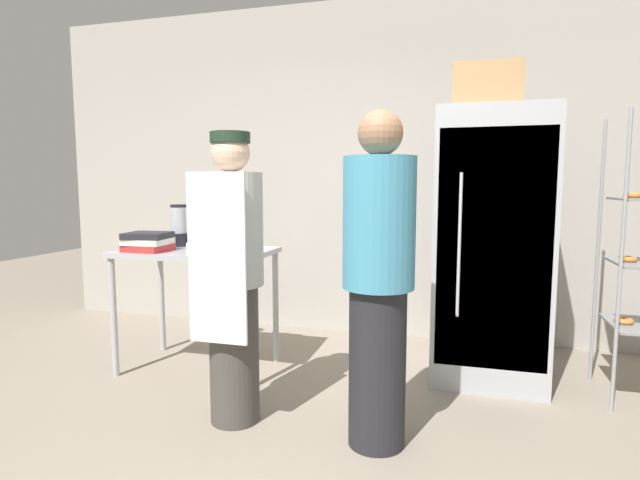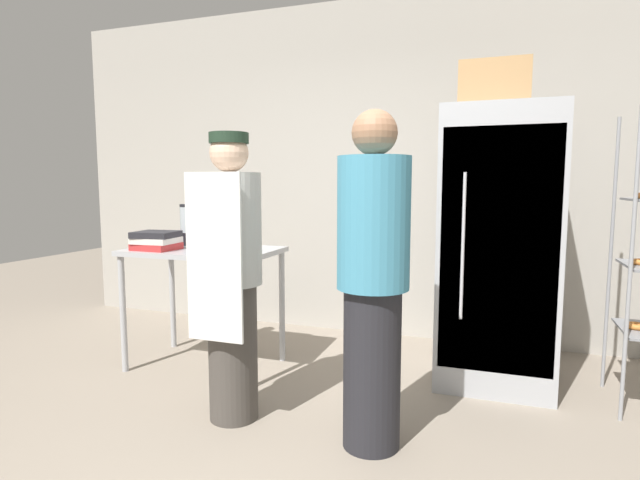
{
  "view_description": "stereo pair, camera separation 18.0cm",
  "coord_description": "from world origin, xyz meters",
  "px_view_note": "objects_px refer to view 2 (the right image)",
  "views": [
    {
      "loc": [
        0.65,
        -2.05,
        1.33
      ],
      "look_at": [
        -0.14,
        0.76,
        1.01
      ],
      "focal_mm": 28.0,
      "sensor_mm": 36.0,
      "label": 1
    },
    {
      "loc": [
        0.83,
        -1.99,
        1.33
      ],
      "look_at": [
        -0.14,
        0.76,
        1.01
      ],
      "focal_mm": 28.0,
      "sensor_mm": 36.0,
      "label": 2
    }
  ],
  "objects_px": {
    "refrigerator": "(498,248)",
    "donut_box": "(219,241)",
    "binder_stack": "(156,241)",
    "person_customer": "(373,280)",
    "person_baker": "(231,274)",
    "blender_pitcher": "(188,227)",
    "cardboard_storage_box": "(494,85)"
  },
  "relations": [
    {
      "from": "refrigerator",
      "to": "donut_box",
      "type": "xyz_separation_m",
      "value": [
        -1.91,
        -0.32,
        0.01
      ]
    },
    {
      "from": "binder_stack",
      "to": "person_customer",
      "type": "distance_m",
      "value": 1.78
    },
    {
      "from": "donut_box",
      "to": "person_baker",
      "type": "bearing_deg",
      "value": -55.13
    },
    {
      "from": "blender_pitcher",
      "to": "cardboard_storage_box",
      "type": "distance_m",
      "value": 2.39
    },
    {
      "from": "refrigerator",
      "to": "cardboard_storage_box",
      "type": "xyz_separation_m",
      "value": [
        -0.06,
        0.03,
        1.06
      ]
    },
    {
      "from": "blender_pitcher",
      "to": "cardboard_storage_box",
      "type": "relative_size",
      "value": 0.71
    },
    {
      "from": "blender_pitcher",
      "to": "person_baker",
      "type": "height_order",
      "value": "person_baker"
    },
    {
      "from": "donut_box",
      "to": "person_customer",
      "type": "height_order",
      "value": "person_customer"
    },
    {
      "from": "refrigerator",
      "to": "cardboard_storage_box",
      "type": "height_order",
      "value": "cardboard_storage_box"
    },
    {
      "from": "binder_stack",
      "to": "person_baker",
      "type": "relative_size",
      "value": 0.19
    },
    {
      "from": "blender_pitcher",
      "to": "cardboard_storage_box",
      "type": "bearing_deg",
      "value": 6.89
    },
    {
      "from": "donut_box",
      "to": "binder_stack",
      "type": "xyz_separation_m",
      "value": [
        -0.37,
        -0.23,
        0.02
      ]
    },
    {
      "from": "refrigerator",
      "to": "binder_stack",
      "type": "relative_size",
      "value": 6.02
    },
    {
      "from": "blender_pitcher",
      "to": "cardboard_storage_box",
      "type": "height_order",
      "value": "cardboard_storage_box"
    },
    {
      "from": "donut_box",
      "to": "blender_pitcher",
      "type": "relative_size",
      "value": 0.93
    },
    {
      "from": "refrigerator",
      "to": "person_baker",
      "type": "xyz_separation_m",
      "value": [
        -1.4,
        -1.06,
        -0.07
      ]
    },
    {
      "from": "refrigerator",
      "to": "person_baker",
      "type": "bearing_deg",
      "value": -142.85
    },
    {
      "from": "donut_box",
      "to": "person_customer",
      "type": "bearing_deg",
      "value": -30.2
    },
    {
      "from": "blender_pitcher",
      "to": "cardboard_storage_box",
      "type": "xyz_separation_m",
      "value": [
        2.17,
        0.26,
        0.96
      ]
    },
    {
      "from": "person_customer",
      "to": "refrigerator",
      "type": "bearing_deg",
      "value": 61.94
    },
    {
      "from": "person_baker",
      "to": "cardboard_storage_box",
      "type": "bearing_deg",
      "value": 39.02
    },
    {
      "from": "donut_box",
      "to": "blender_pitcher",
      "type": "bearing_deg",
      "value": 164.61
    },
    {
      "from": "refrigerator",
      "to": "donut_box",
      "type": "distance_m",
      "value": 1.94
    },
    {
      "from": "refrigerator",
      "to": "blender_pitcher",
      "type": "height_order",
      "value": "refrigerator"
    },
    {
      "from": "person_baker",
      "to": "person_customer",
      "type": "distance_m",
      "value": 0.82
    },
    {
      "from": "refrigerator",
      "to": "person_customer",
      "type": "distance_m",
      "value": 1.24
    },
    {
      "from": "blender_pitcher",
      "to": "donut_box",
      "type": "bearing_deg",
      "value": -15.39
    },
    {
      "from": "donut_box",
      "to": "person_customer",
      "type": "relative_size",
      "value": 0.17
    },
    {
      "from": "cardboard_storage_box",
      "to": "person_baker",
      "type": "xyz_separation_m",
      "value": [
        -1.34,
        -1.09,
        -1.13
      ]
    },
    {
      "from": "blender_pitcher",
      "to": "person_customer",
      "type": "relative_size",
      "value": 0.18
    },
    {
      "from": "donut_box",
      "to": "binder_stack",
      "type": "bearing_deg",
      "value": -148.2
    },
    {
      "from": "refrigerator",
      "to": "binder_stack",
      "type": "height_order",
      "value": "refrigerator"
    }
  ]
}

